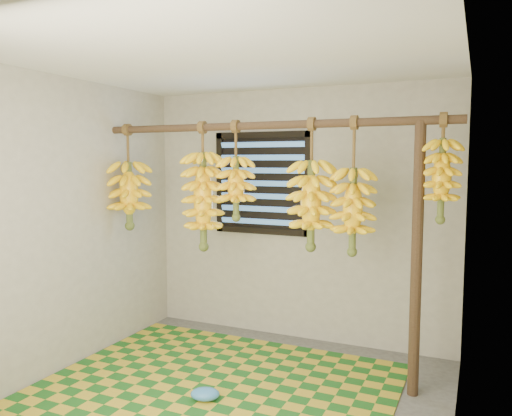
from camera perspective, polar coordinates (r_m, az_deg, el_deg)
The scene contains 16 objects.
floor at distance 3.81m, azimuth -3.65°, elevation -21.52°, with size 3.00×3.00×0.01m, color #494949.
ceiling at distance 3.46m, azimuth -3.90°, elevation 16.84°, with size 3.00×3.00×0.01m, color silver.
wall_back at distance 4.80m, azimuth 4.68°, elevation -0.81°, with size 3.00×0.01×2.40m, color gray.
wall_left at distance 4.34m, azimuth -21.61°, elevation -1.83°, with size 0.01×3.00×2.40m, color gray.
wall_right at distance 3.04m, azimuth 22.24°, elevation -4.79°, with size 0.01×3.00×2.40m, color gray.
window at distance 4.88m, azimuth 0.71°, elevation 2.84°, with size 1.00×0.04×1.00m.
hanging_pole at distance 4.04m, azimuth 0.88°, elevation 9.41°, with size 0.06×0.06×3.00m, color #483321.
support_post at distance 3.79m, azimuth 17.87°, elevation -5.79°, with size 0.08×0.08×2.00m, color #483321.
woven_mat at distance 4.04m, azimuth -4.61°, elevation -19.71°, with size 2.60×2.08×0.01m, color #19571A.
plastic_bag at distance 3.83m, azimuth -5.84°, elevation -20.40°, with size 0.21×0.15×0.09m, color #3276BD.
banana_bunch_a at distance 4.74m, azimuth -14.31°, elevation 1.46°, with size 0.37×0.37×0.95m.
banana_bunch_b at distance 4.29m, azimuth -6.05°, elevation 0.81°, with size 0.34×0.34×1.09m.
banana_bunch_c at distance 4.14m, azimuth -2.30°, elevation 2.30°, with size 0.31×0.31×0.82m.
banana_bunch_d at distance 3.90m, azimuth 6.31°, elevation 0.34°, with size 0.35×0.35×1.02m.
banana_bunch_e at distance 3.81m, azimuth 11.00°, elevation -0.35°, with size 0.33×0.33×1.04m.
banana_bunch_f at distance 3.71m, azimuth 20.44°, elevation 2.98°, with size 0.25×0.25×0.76m.
Camera 1 is at (1.59, -3.00, 1.72)m, focal length 35.00 mm.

